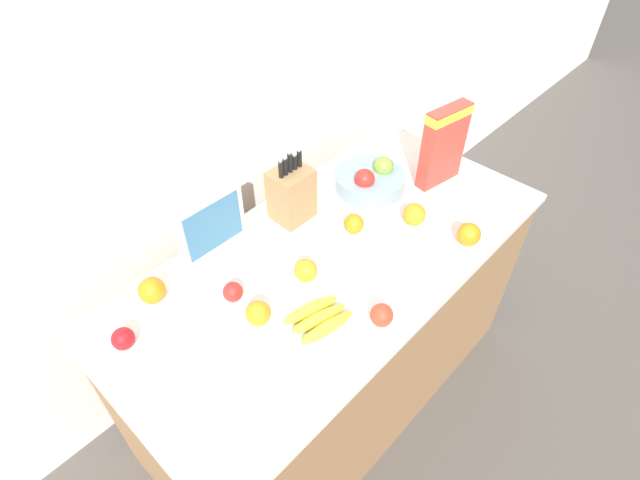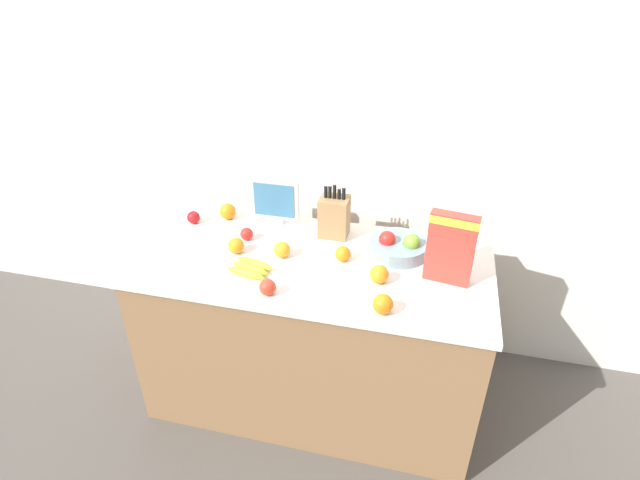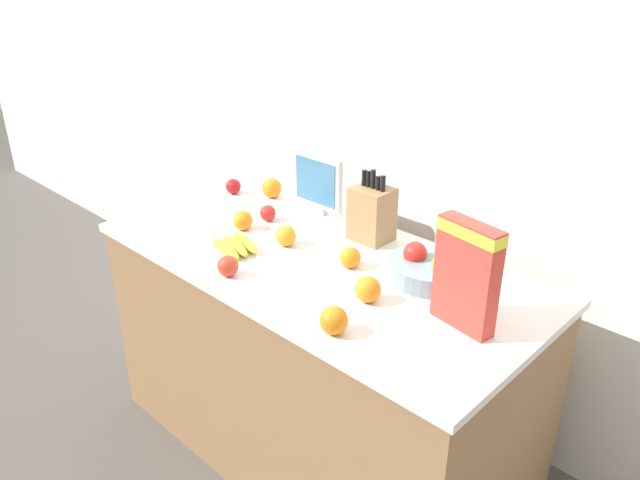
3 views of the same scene
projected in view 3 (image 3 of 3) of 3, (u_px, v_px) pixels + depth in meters
The scene contains 17 objects.
ground_plane at pixel (317, 446), 2.64m from camera, with size 14.00×14.00×0.00m, color #514C47.
wall_back at pixel (423, 117), 2.48m from camera, with size 9.00×0.06×2.60m.
counter at pixel (317, 359), 2.45m from camera, with size 1.68×0.80×0.90m.
knife_block at pixel (372, 213), 2.35m from camera, with size 0.15×0.13×0.31m.
small_monitor at pixel (317, 182), 2.57m from camera, with size 0.26×0.03×0.25m.
cereal_box at pixel (467, 272), 1.78m from camera, with size 0.21×0.09×0.33m.
fruit_bowl at pixel (430, 268), 2.09m from camera, with size 0.28×0.28×0.12m.
banana_bunch at pixel (235, 245), 2.30m from camera, with size 0.21×0.17×0.04m.
apple_front at pixel (233, 186), 2.81m from camera, with size 0.07×0.07×0.07m, color #A31419.
apple_middle at pixel (228, 266), 2.12m from camera, with size 0.07×0.07×0.07m, color red.
apple_rightmost at pixel (268, 213), 2.54m from camera, with size 0.07×0.07×0.07m, color red.
orange_back_center at pixel (286, 236), 2.33m from camera, with size 0.08×0.08×0.08m, color orange.
orange_front_left at pixel (368, 289), 1.96m from camera, with size 0.09×0.09×0.09m, color orange.
orange_near_bowl at pixel (334, 320), 1.80m from camera, with size 0.09×0.09×0.09m, color orange.
orange_mid_left at pixel (350, 258), 2.17m from camera, with size 0.07×0.07×0.07m, color orange.
orange_mid_right at pixel (243, 220), 2.46m from camera, with size 0.08×0.08×0.08m, color orange.
orange_front_right at pixel (272, 188), 2.77m from camera, with size 0.09×0.09×0.09m, color orange.
Camera 3 is at (1.40, -1.44, 1.93)m, focal length 35.00 mm.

